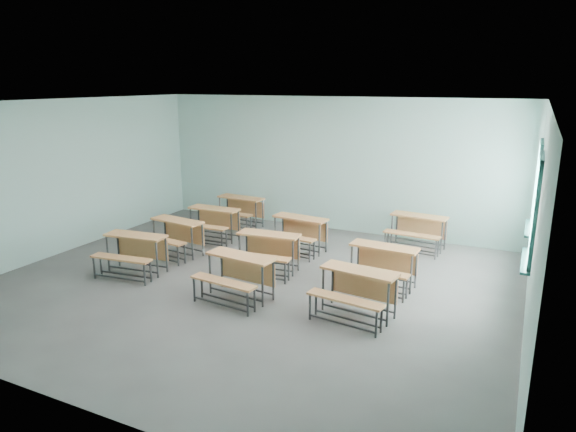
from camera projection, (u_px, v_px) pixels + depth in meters
name	position (u px, v px, depth m)	size (l,w,h in m)	color
room	(254.00, 197.00, 8.85)	(9.04, 8.04, 3.24)	slate
desk_unit_r0c0	(133.00, 248.00, 9.63)	(1.27, 0.92, 0.74)	#CC8349
desk_unit_r0c1	(237.00, 271.00, 8.50)	(1.26, 0.91, 0.74)	#CC8349
desk_unit_r0c2	(356.00, 287.00, 7.84)	(1.27, 0.93, 0.74)	#CC8349
desk_unit_r1c0	(174.00, 232.00, 10.68)	(1.28, 0.94, 0.74)	#CC8349
desk_unit_r1c1	(267.00, 247.00, 9.71)	(1.26, 0.90, 0.74)	#CC8349
desk_unit_r1c2	(382.00, 261.00, 8.98)	(1.23, 0.87, 0.74)	#CC8349
desk_unit_r2c0	(212.00, 219.00, 11.67)	(1.19, 0.81, 0.74)	#CC8349
desk_unit_r2c1	(298.00, 229.00, 10.89)	(1.26, 0.91, 0.74)	#CC8349
desk_unit_r3c0	(239.00, 207.00, 12.78)	(1.24, 0.88, 0.74)	#CC8349
desk_unit_r3c2	(417.00, 227.00, 11.04)	(1.25, 0.90, 0.74)	#CC8349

